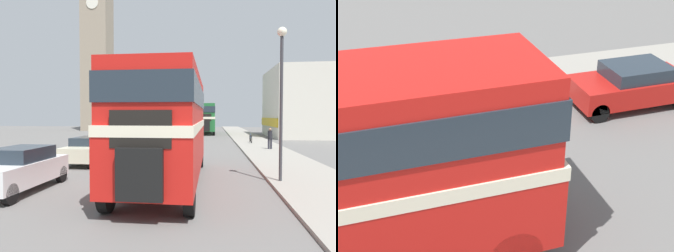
% 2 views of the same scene
% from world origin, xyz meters
% --- Properties ---
extents(ground_plane, '(120.00, 120.00, 0.00)m').
position_xyz_m(ground_plane, '(0.00, 0.00, 0.00)').
color(ground_plane, slate).
extents(sidewalk_right, '(3.50, 120.00, 0.12)m').
position_xyz_m(sidewalk_right, '(6.75, 0.00, 0.06)').
color(sidewalk_right, gray).
rests_on(sidewalk_right, ground_plane).
extents(double_decker_bus, '(2.56, 10.26, 4.13)m').
position_xyz_m(double_decker_bus, '(1.11, 0.11, 2.47)').
color(double_decker_bus, red).
rests_on(double_decker_bus, ground_plane).
extents(bus_distant, '(2.40, 10.52, 4.15)m').
position_xyz_m(bus_distant, '(2.04, 34.14, 2.48)').
color(bus_distant, '#1E602D').
rests_on(bus_distant, ground_plane).
extents(car_parked_near, '(1.65, 4.22, 1.52)m').
position_xyz_m(car_parked_near, '(-3.81, -1.98, 0.78)').
color(car_parked_near, white).
rests_on(car_parked_near, ground_plane).
extents(car_parked_mid, '(1.70, 4.37, 1.44)m').
position_xyz_m(car_parked_mid, '(-3.86, 4.62, 0.75)').
color(car_parked_mid, beige).
rests_on(car_parked_mid, ground_plane).
extents(car_parked_far, '(1.80, 3.94, 1.44)m').
position_xyz_m(car_parked_far, '(-3.72, 10.31, 0.75)').
color(car_parked_far, red).
rests_on(car_parked_far, ground_plane).
extents(pedestrian_walking, '(0.32, 0.32, 1.56)m').
position_xyz_m(pedestrian_walking, '(7.10, 12.54, 1.00)').
color(pedestrian_walking, '#282833').
rests_on(pedestrian_walking, sidewalk_right).
extents(bicycle_on_pavement, '(0.05, 1.76, 0.78)m').
position_xyz_m(bicycle_on_pavement, '(6.35, 18.10, 0.48)').
color(bicycle_on_pavement, black).
rests_on(bicycle_on_pavement, sidewalk_right).
extents(street_lamp, '(0.36, 0.36, 5.86)m').
position_xyz_m(street_lamp, '(5.43, 0.44, 3.96)').
color(street_lamp, '#38383D').
rests_on(street_lamp, sidewalk_right).
extents(church_tower, '(4.66, 4.66, 37.60)m').
position_xyz_m(church_tower, '(-16.56, 41.39, 19.21)').
color(church_tower, gray).
rests_on(church_tower, ground_plane).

